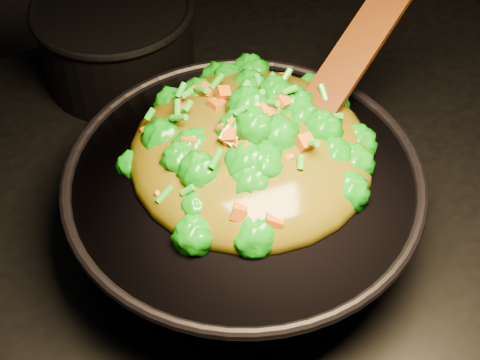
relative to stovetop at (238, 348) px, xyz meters
name	(u,v)px	position (x,y,z in m)	size (l,w,h in m)	color
stovetop	(238,348)	(0.00, 0.00, 0.00)	(1.20, 0.90, 0.90)	black
wok	(243,209)	(-0.03, -0.07, 0.51)	(0.44, 0.44, 0.12)	black
stir_fry	(252,127)	(0.00, -0.05, 0.63)	(0.31, 0.31, 0.11)	#0D7508
spatula	(331,88)	(0.12, -0.03, 0.63)	(0.34, 0.05, 0.01)	#381104
back_pot	(117,41)	(-0.06, 0.32, 0.52)	(0.24, 0.24, 0.14)	black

